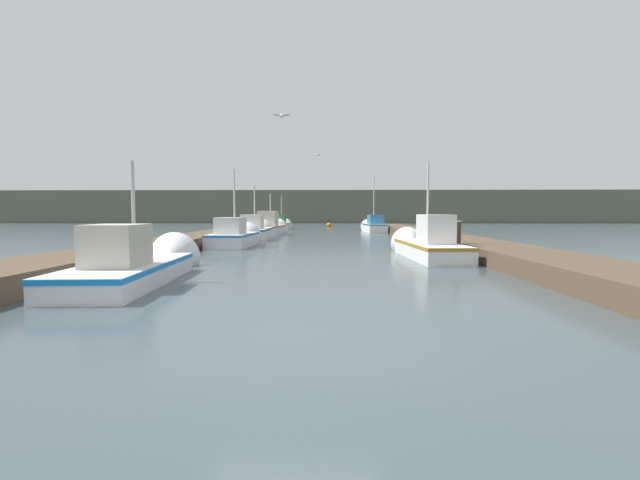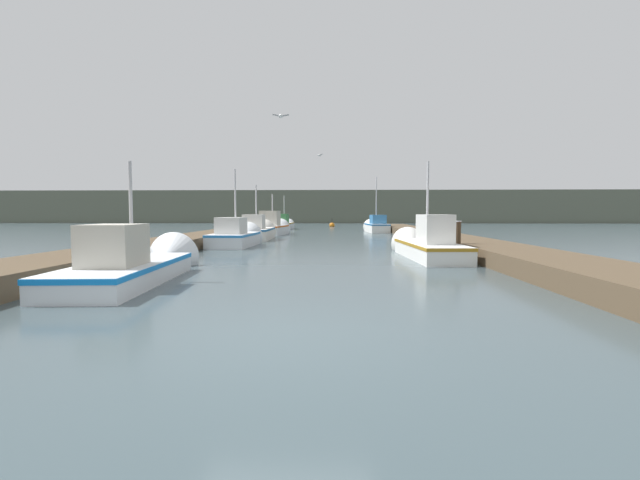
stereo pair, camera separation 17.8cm
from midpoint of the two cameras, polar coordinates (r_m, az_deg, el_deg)
The scene contains 18 objects.
ground_plane at distance 5.53m, azimuth -4.44°, elevation -12.85°, with size 200.00×200.00×0.00m.
dock_left at distance 22.35m, azimuth -15.55°, elevation 0.14°, with size 2.25×40.00×0.49m.
dock_right at distance 22.02m, azimuth 16.58°, elevation 0.07°, with size 2.25×40.00×0.49m.
distant_shore_ridge at distance 71.05m, azimuth 1.54°, elevation 4.39°, with size 120.00×16.00×4.89m.
fishing_boat_0 at distance 11.11m, azimuth -22.37°, elevation -2.91°, with size 1.96×5.85×3.25m.
fishing_boat_1 at distance 15.73m, azimuth 14.13°, elevation -0.62°, with size 1.75×5.83×3.76m.
fishing_boat_2 at distance 20.62m, azimuth -10.75°, elevation 0.48°, with size 1.81×4.56×4.06m.
fishing_boat_3 at distance 25.75m, azimuth -8.20°, elevation 1.16°, with size 1.93×5.19×3.70m.
fishing_boat_4 at distance 30.75m, azimuth -6.11°, elevation 1.69°, with size 2.09×4.52×3.34m.
fishing_boat_5 at distance 35.15m, azimuth 7.58°, elevation 1.88°, with size 1.77×5.11×4.79m.
fishing_boat_6 at distance 41.11m, azimuth -4.65°, elevation 2.14°, with size 1.52×5.80×3.54m.
mooring_piling_0 at distance 20.93m, azimuth 14.03°, elevation 0.89°, with size 0.24×0.24×1.17m.
mooring_piling_1 at distance 32.11m, azimuth -7.94°, elevation 2.03°, with size 0.33×0.33×1.31m.
mooring_piling_2 at distance 34.57m, azimuth -7.17°, elevation 1.98°, with size 0.33×0.33×1.11m.
mooring_piling_3 at distance 15.70m, azimuth 18.15°, elevation 0.13°, with size 0.27×0.27×1.29m.
channel_buoy at distance 47.38m, azimuth 1.72°, elevation 1.99°, with size 0.59×0.59×1.09m.
seagull_lead at distance 14.86m, azimuth -4.88°, elevation 16.16°, with size 0.56×0.29×0.12m.
seagull_1 at distance 29.25m, azimuth 0.09°, elevation 11.25°, with size 0.47×0.47×0.12m.
Camera 2 is at (0.69, -5.27, 1.57)m, focal length 24.00 mm.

